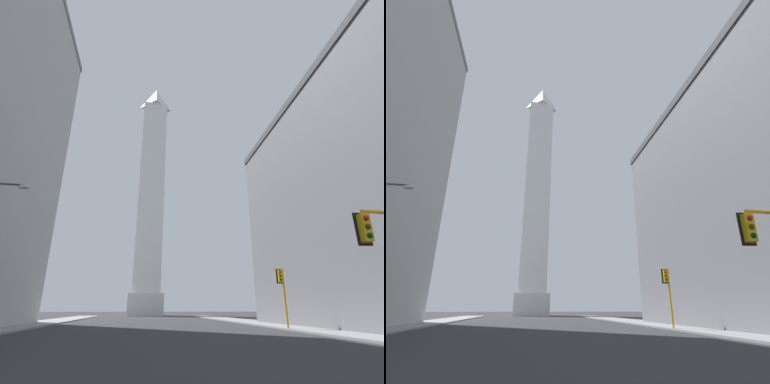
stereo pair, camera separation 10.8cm
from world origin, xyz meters
The scene contains 4 objects.
sidewalk_left centered at (-13.75, 30.88, 0.07)m, with size 5.00×102.95×0.15m, color gray.
sidewalk_right centered at (13.75, 30.88, 0.07)m, with size 5.00×102.95×0.15m, color gray.
obelisk centered at (0.00, 85.79, 35.83)m, with size 9.35×9.35×74.44m.
traffic_light_mid_right centered at (11.45, 25.97, 3.51)m, with size 0.77×0.51×5.32m.
Camera 2 is at (-1.44, -1.31, 1.77)m, focal length 28.00 mm.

